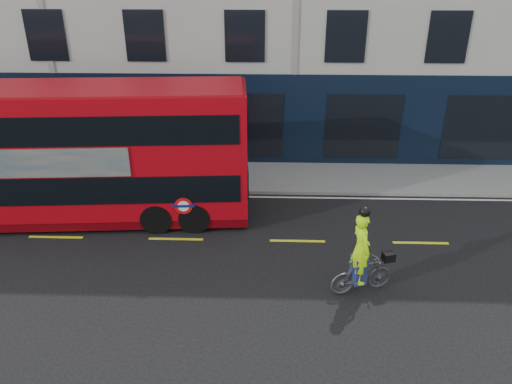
{
  "coord_description": "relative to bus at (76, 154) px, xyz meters",
  "views": [
    {
      "loc": [
        -0.93,
        -12.51,
        8.54
      ],
      "look_at": [
        -1.36,
        1.49,
        1.77
      ],
      "focal_mm": 35.0,
      "sensor_mm": 36.0,
      "label": 1
    }
  ],
  "objects": [
    {
      "name": "pavement",
      "position": [
        7.46,
        3.58,
        -2.34
      ],
      "size": [
        60.0,
        3.0,
        0.12
      ],
      "primitive_type": "cube",
      "color": "gray",
      "rests_on": "ground"
    },
    {
      "name": "ground",
      "position": [
        7.46,
        -2.92,
        -2.4
      ],
      "size": [
        120.0,
        120.0,
        0.0
      ],
      "primitive_type": "plane",
      "color": "black",
      "rests_on": "ground"
    },
    {
      "name": "cyclist",
      "position": [
        9.04,
        -4.05,
        -1.48
      ],
      "size": [
        1.88,
        1.02,
        2.67
      ],
      "rotation": [
        0.0,
        0.0,
        0.3
      ],
      "color": "#4E5053",
      "rests_on": "ground"
    },
    {
      "name": "road_edge_line",
      "position": [
        7.46,
        1.78,
        -2.4
      ],
      "size": [
        58.0,
        0.1,
        0.01
      ],
      "primitive_type": "cube",
      "color": "silver",
      "rests_on": "ground"
    },
    {
      "name": "bus",
      "position": [
        0.0,
        0.0,
        0.0
      ],
      "size": [
        11.78,
        3.46,
        4.68
      ],
      "rotation": [
        0.0,
        0.0,
        0.07
      ],
      "color": "#AD0610",
      "rests_on": "ground"
    },
    {
      "name": "kerb",
      "position": [
        7.46,
        2.08,
        -2.34
      ],
      "size": [
        60.0,
        0.12,
        0.13
      ],
      "primitive_type": "cube",
      "color": "gray",
      "rests_on": "ground"
    },
    {
      "name": "lane_dashes",
      "position": [
        7.46,
        -1.42,
        -2.4
      ],
      "size": [
        58.0,
        0.12,
        0.01
      ],
      "primitive_type": null,
      "color": "yellow",
      "rests_on": "ground"
    }
  ]
}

